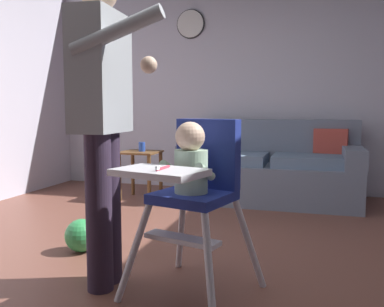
% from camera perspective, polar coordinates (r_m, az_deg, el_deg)
% --- Properties ---
extents(ground, '(6.11, 6.80, 0.10)m').
position_cam_1_polar(ground, '(2.73, -5.38, -15.90)').
color(ground, brown).
extents(wall_far, '(5.31, 0.06, 2.60)m').
position_cam_1_polar(wall_far, '(5.08, 5.78, 9.76)').
color(wall_far, silver).
rests_on(wall_far, ground).
extents(couch, '(1.83, 0.86, 0.86)m').
position_cam_1_polar(couch, '(4.52, 10.80, -2.18)').
color(couch, slate).
rests_on(couch, ground).
extents(high_chair, '(0.73, 0.82, 0.92)m').
position_cam_1_polar(high_chair, '(2.14, 0.22, -3.09)').
color(high_chair, white).
rests_on(high_chair, ground).
extents(adult_standing, '(0.53, 0.50, 1.66)m').
position_cam_1_polar(adult_standing, '(2.27, -12.11, 5.19)').
color(adult_standing, '#312437').
rests_on(adult_standing, ground).
extents(toy_ball, '(0.22, 0.22, 0.22)m').
position_cam_1_polar(toy_ball, '(3.00, -14.90, -10.78)').
color(toy_ball, green).
rests_on(toy_ball, ground).
extents(side_table, '(0.40, 0.40, 0.52)m').
position_cam_1_polar(side_table, '(4.55, -7.07, -1.45)').
color(side_table, brown).
rests_on(side_table, ground).
extents(sippy_cup, '(0.07, 0.07, 0.10)m').
position_cam_1_polar(sippy_cup, '(4.53, -6.87, 0.92)').
color(sippy_cup, '#284CB7').
rests_on(sippy_cup, side_table).
extents(wall_clock, '(0.35, 0.04, 0.35)m').
position_cam_1_polar(wall_clock, '(5.25, -0.19, 17.30)').
color(wall_clock, white).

